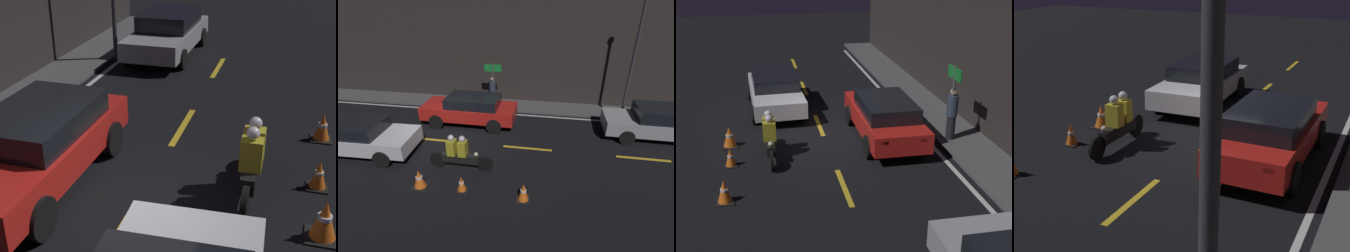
% 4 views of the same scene
% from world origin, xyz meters
% --- Properties ---
extents(ground_plane, '(56.00, 56.00, 0.00)m').
position_xyz_m(ground_plane, '(0.00, 0.00, 0.00)').
color(ground_plane, black).
extents(lane_dash_a, '(2.00, 0.14, 0.01)m').
position_xyz_m(lane_dash_a, '(-10.00, 0.00, 0.00)').
color(lane_dash_a, gold).
rests_on(lane_dash_a, ground).
extents(lane_dash_b, '(2.00, 0.14, 0.01)m').
position_xyz_m(lane_dash_b, '(-5.50, 0.00, 0.00)').
color(lane_dash_b, gold).
rests_on(lane_dash_b, ground).
extents(lane_dash_c, '(2.00, 0.14, 0.01)m').
position_xyz_m(lane_dash_c, '(-1.00, 0.00, 0.00)').
color(lane_dash_c, gold).
rests_on(lane_dash_c, ground).
extents(lane_dash_d, '(2.00, 0.14, 0.01)m').
position_xyz_m(lane_dash_d, '(3.50, 0.00, 0.00)').
color(lane_dash_d, gold).
rests_on(lane_dash_d, ground).
extents(lane_solid_kerb, '(25.20, 0.14, 0.01)m').
position_xyz_m(lane_solid_kerb, '(0.00, 3.21, 0.00)').
color(lane_solid_kerb, silver).
rests_on(lane_solid_kerb, ground).
extents(sedan_white, '(4.49, 2.05, 1.35)m').
position_xyz_m(sedan_white, '(-3.06, -1.36, 0.74)').
color(sedan_white, silver).
rests_on(sedan_white, ground).
extents(taxi_red, '(4.44, 1.89, 1.39)m').
position_xyz_m(taxi_red, '(0.56, 1.89, 0.76)').
color(taxi_red, red).
rests_on(taxi_red, ground).
extents(motorcycle, '(2.34, 0.36, 1.36)m').
position_xyz_m(motorcycle, '(1.22, -1.77, 0.63)').
color(motorcycle, black).
rests_on(motorcycle, ground).
extents(traffic_cone_near, '(0.51, 0.51, 0.65)m').
position_xyz_m(traffic_cone_near, '(0.25, -2.97, 0.32)').
color(traffic_cone_near, black).
rests_on(traffic_cone_near, ground).
extents(traffic_cone_mid, '(0.37, 0.37, 0.54)m').
position_xyz_m(traffic_cone_mid, '(1.66, -2.91, 0.26)').
color(traffic_cone_mid, black).
rests_on(traffic_cone_mid, ground).
extents(street_lamp, '(0.28, 0.28, 5.76)m').
position_xyz_m(street_lamp, '(7.80, 3.31, 3.24)').
color(street_lamp, '#333338').
rests_on(street_lamp, ground).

